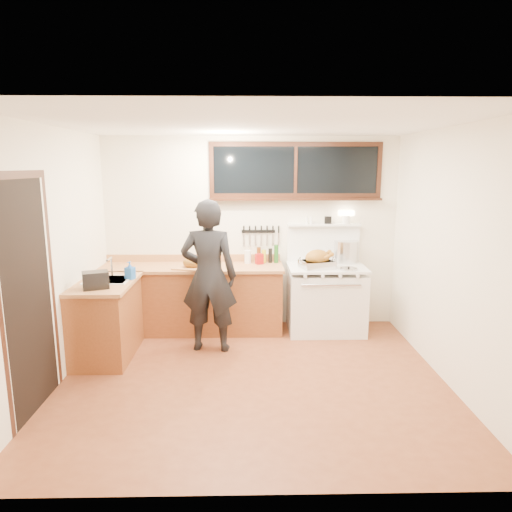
{
  "coord_description": "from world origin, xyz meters",
  "views": [
    {
      "loc": [
        -0.06,
        -4.48,
        2.21
      ],
      "look_at": [
        0.05,
        0.85,
        1.15
      ],
      "focal_mm": 32.0,
      "sensor_mm": 36.0,
      "label": 1
    }
  ],
  "objects_px": {
    "roast_turkey": "(318,260)",
    "vintage_stove": "(326,297)",
    "man": "(209,276)",
    "cutting_board": "(192,264)"
  },
  "relations": [
    {
      "from": "vintage_stove",
      "to": "roast_turkey",
      "type": "distance_m",
      "value": 0.57
    },
    {
      "from": "cutting_board",
      "to": "roast_turkey",
      "type": "distance_m",
      "value": 1.63
    },
    {
      "from": "cutting_board",
      "to": "roast_turkey",
      "type": "bearing_deg",
      "value": -0.24
    },
    {
      "from": "cutting_board",
      "to": "roast_turkey",
      "type": "relative_size",
      "value": 1.06
    },
    {
      "from": "roast_turkey",
      "to": "vintage_stove",
      "type": "bearing_deg",
      "value": 41.24
    },
    {
      "from": "man",
      "to": "cutting_board",
      "type": "distance_m",
      "value": 0.56
    },
    {
      "from": "man",
      "to": "vintage_stove",
      "type": "bearing_deg",
      "value": 22.02
    },
    {
      "from": "cutting_board",
      "to": "roast_turkey",
      "type": "xyz_separation_m",
      "value": [
        1.63,
        -0.01,
        0.05
      ]
    },
    {
      "from": "vintage_stove",
      "to": "man",
      "type": "xyz_separation_m",
      "value": [
        -1.51,
        -0.61,
        0.45
      ]
    },
    {
      "from": "vintage_stove",
      "to": "man",
      "type": "height_order",
      "value": "man"
    }
  ]
}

